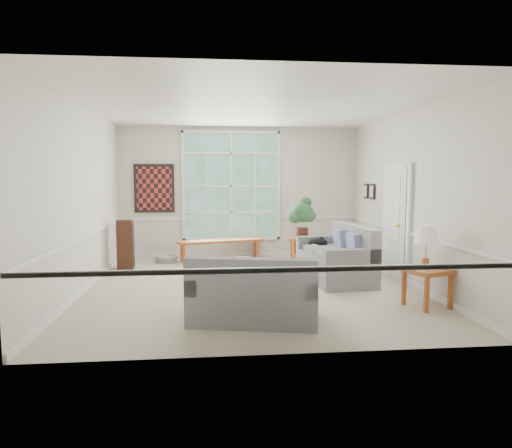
{
  "coord_description": "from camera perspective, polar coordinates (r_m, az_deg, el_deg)",
  "views": [
    {
      "loc": [
        -0.67,
        -7.59,
        1.86
      ],
      "look_at": [
        0.1,
        0.2,
        1.05
      ],
      "focal_mm": 32.0,
      "sensor_mm": 36.0,
      "label": 1
    }
  ],
  "objects": [
    {
      "name": "floor",
      "position": [
        7.84,
        -0.59,
        -7.85
      ],
      "size": [
        5.5,
        6.0,
        0.01
      ],
      "primitive_type": "cube",
      "color": "#AFA58F",
      "rests_on": "ground"
    },
    {
      "name": "ceiling",
      "position": [
        7.7,
        -0.61,
        14.42
      ],
      "size": [
        5.5,
        6.0,
        0.02
      ],
      "primitive_type": "cube",
      "color": "white",
      "rests_on": "ground"
    },
    {
      "name": "wall_back",
      "position": [
        10.61,
        -2.03,
        3.97
      ],
      "size": [
        5.5,
        0.02,
        3.0
      ],
      "primitive_type": "cube",
      "color": "silver",
      "rests_on": "ground"
    },
    {
      "name": "wall_front",
      "position": [
        4.65,
        2.66,
        1.45
      ],
      "size": [
        5.5,
        0.02,
        3.0
      ],
      "primitive_type": "cube",
      "color": "silver",
      "rests_on": "ground"
    },
    {
      "name": "wall_left",
      "position": [
        7.87,
        -20.98,
        2.9
      ],
      "size": [
        0.02,
        6.0,
        3.0
      ],
      "primitive_type": "cube",
      "color": "silver",
      "rests_on": "ground"
    },
    {
      "name": "wall_right",
      "position": [
        8.33,
        18.63,
        3.12
      ],
      "size": [
        0.02,
        6.0,
        3.0
      ],
      "primitive_type": "cube",
      "color": "silver",
      "rests_on": "ground"
    },
    {
      "name": "window_back",
      "position": [
        10.56,
        -3.11,
        4.77
      ],
      "size": [
        2.3,
        0.08,
        2.4
      ],
      "primitive_type": "cube",
      "color": "white",
      "rests_on": "wall_back"
    },
    {
      "name": "entry_door",
      "position": [
        8.89,
        16.72,
        0.44
      ],
      "size": [
        0.08,
        0.9,
        2.1
      ],
      "primitive_type": "cube",
      "color": "white",
      "rests_on": "floor"
    },
    {
      "name": "door_sidelight",
      "position": [
        8.31,
        18.38,
        0.71
      ],
      "size": [
        0.08,
        0.26,
        1.9
      ],
      "primitive_type": "cube",
      "color": "white",
      "rests_on": "wall_right"
    },
    {
      "name": "wall_art",
      "position": [
        10.62,
        -12.61,
        4.37
      ],
      "size": [
        0.9,
        0.06,
        1.1
      ],
      "primitive_type": "cube",
      "color": "maroon",
      "rests_on": "wall_back"
    },
    {
      "name": "wall_frame_near",
      "position": [
        9.93,
        14.28,
        3.94
      ],
      "size": [
        0.04,
        0.26,
        0.32
      ],
      "primitive_type": "cube",
      "color": "black",
      "rests_on": "wall_right"
    },
    {
      "name": "wall_frame_far",
      "position": [
        10.31,
        13.52,
        4.03
      ],
      "size": [
        0.04,
        0.26,
        0.32
      ],
      "primitive_type": "cube",
      "color": "black",
      "rests_on": "wall_right"
    },
    {
      "name": "loveseat_right",
      "position": [
        8.38,
        9.81,
        -3.54
      ],
      "size": [
        1.08,
        1.9,
        0.99
      ],
      "primitive_type": "cube",
      "rotation": [
        0.0,
        0.0,
        0.08
      ],
      "color": "gray",
      "rests_on": "floor"
    },
    {
      "name": "loveseat_front",
      "position": [
        5.93,
        -0.28,
        -7.95
      ],
      "size": [
        1.76,
        1.15,
        0.88
      ],
      "primitive_type": "cube",
      "rotation": [
        0.0,
        0.0,
        -0.2
      ],
      "color": "gray",
      "rests_on": "floor"
    },
    {
      "name": "coffee_table",
      "position": [
        7.99,
        -1.98,
        -6.12
      ],
      "size": [
        1.12,
        0.73,
        0.39
      ],
      "primitive_type": "cube",
      "rotation": [
        0.0,
        0.0,
        0.15
      ],
      "color": "#A24E21",
      "rests_on": "floor"
    },
    {
      "name": "pewter_bowl",
      "position": [
        7.94,
        -1.7,
        -4.44
      ],
      "size": [
        0.43,
        0.43,
        0.09
      ],
      "primitive_type": "imported",
      "rotation": [
        0.0,
        0.0,
        -0.28
      ],
      "color": "#A1A2A7",
      "rests_on": "coffee_table"
    },
    {
      "name": "window_bench",
      "position": [
        10.28,
        -4.43,
        -3.25
      ],
      "size": [
        1.97,
        0.85,
        0.45
      ],
      "primitive_type": "cube",
      "rotation": [
        0.0,
        0.0,
        0.26
      ],
      "color": "#A24E21",
      "rests_on": "floor"
    },
    {
      "name": "end_table",
      "position": [
        10.11,
        5.83,
        -3.2
      ],
      "size": [
        0.67,
        0.67,
        0.52
      ],
      "primitive_type": "cube",
      "rotation": [
        0.0,
        0.0,
        -0.35
      ],
      "color": "#A24E21",
      "rests_on": "floor"
    },
    {
      "name": "houseplant",
      "position": [
        9.98,
        5.77,
        0.84
      ],
      "size": [
        0.67,
        0.67,
        0.92
      ],
      "primitive_type": null,
      "rotation": [
        0.0,
        0.0,
        -0.32
      ],
      "color": "#2B5732",
      "rests_on": "end_table"
    },
    {
      "name": "side_table",
      "position": [
        7.03,
        20.58,
        -7.44
      ],
      "size": [
        0.7,
        0.7,
        0.56
      ],
      "primitive_type": "cube",
      "rotation": [
        0.0,
        0.0,
        0.32
      ],
      "color": "#A24E21",
      "rests_on": "floor"
    },
    {
      "name": "table_lamp",
      "position": [
        6.98,
        20.49,
        -2.65
      ],
      "size": [
        0.35,
        0.35,
        0.61
      ],
      "primitive_type": null,
      "rotation": [
        0.0,
        0.0,
        -0.0
      ],
      "color": "white",
      "rests_on": "side_table"
    },
    {
      "name": "pet_bed",
      "position": [
        10.22,
        -11.16,
        -4.27
      ],
      "size": [
        0.61,
        0.61,
        0.14
      ],
      "primitive_type": "cylinder",
      "rotation": [
        0.0,
        0.0,
        0.29
      ],
      "color": "gray",
      "rests_on": "floor"
    },
    {
      "name": "floor_speaker",
      "position": [
        9.58,
        -16.0,
        -2.48
      ],
      "size": [
        0.31,
        0.24,
        1.0
      ],
      "primitive_type": "cube",
      "rotation": [
        0.0,
        0.0,
        -0.0
      ],
      "color": "#361B12",
      "rests_on": "floor"
    },
    {
      "name": "cat",
      "position": [
        8.94,
        7.77,
        -2.28
      ],
      "size": [
        0.44,
        0.36,
        0.18
      ],
      "primitive_type": "ellipsoid",
      "rotation": [
        0.0,
        0.0,
        0.28
      ],
      "color": "black",
      "rests_on": "loveseat_right"
    }
  ]
}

